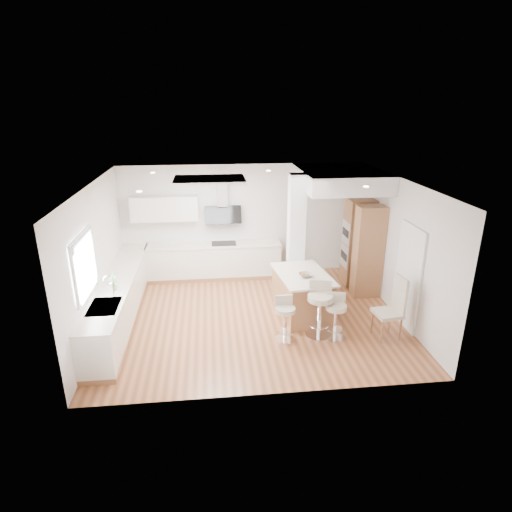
{
  "coord_description": "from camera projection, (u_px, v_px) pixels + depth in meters",
  "views": [
    {
      "loc": [
        -0.82,
        -7.88,
        4.26
      ],
      "look_at": [
        0.1,
        0.4,
        1.2
      ],
      "focal_mm": 30.0,
      "sensor_mm": 36.0,
      "label": 1
    }
  ],
  "objects": [
    {
      "name": "doorway_right",
      "position": [
        408.0,
        278.0,
        8.31
      ],
      "size": [
        0.05,
        1.0,
        2.1
      ],
      "color": "#483F38",
      "rests_on": "ground"
    },
    {
      "name": "oven_column",
      "position": [
        362.0,
        246.0,
        9.97
      ],
      "size": [
        0.63,
        1.21,
        2.1
      ],
      "color": "#A47046",
      "rests_on": "ground"
    },
    {
      "name": "soffit",
      "position": [
        340.0,
        179.0,
        9.54
      ],
      "size": [
        1.78,
        2.2,
        0.4
      ],
      "color": "white",
      "rests_on": "ground"
    },
    {
      "name": "bar_stool_b",
      "position": [
        320.0,
        306.0,
        8.01
      ],
      "size": [
        0.6,
        0.6,
        1.09
      ],
      "rotation": [
        0.0,
        0.0,
        -0.25
      ],
      "color": "white",
      "rests_on": "ground"
    },
    {
      "name": "bar_stool_c",
      "position": [
        336.0,
        314.0,
        7.96
      ],
      "size": [
        0.47,
        0.47,
        0.89
      ],
      "rotation": [
        0.0,
        0.0,
        -0.21
      ],
      "color": "white",
      "rests_on": "ground"
    },
    {
      "name": "counter_left",
      "position": [
        120.0,
        298.0,
        8.69
      ],
      "size": [
        0.63,
        4.5,
        1.35
      ],
      "color": "#A47046",
      "rests_on": "ground"
    },
    {
      "name": "counter_back",
      "position": [
        207.0,
        252.0,
        10.65
      ],
      "size": [
        3.62,
        0.63,
        2.5
      ],
      "color": "#A47046",
      "rests_on": "ground"
    },
    {
      "name": "ground",
      "position": [
        253.0,
        317.0,
        8.91
      ],
      "size": [
        6.0,
        6.0,
        0.0
      ],
      "primitive_type": "plane",
      "color": "#AA663F",
      "rests_on": "ground"
    },
    {
      "name": "dining_chair",
      "position": [
        394.0,
        305.0,
        7.97
      ],
      "size": [
        0.53,
        0.53,
        1.22
      ],
      "rotation": [
        0.0,
        0.0,
        0.12
      ],
      "color": "beige",
      "rests_on": "ground"
    },
    {
      "name": "bar_stool_a",
      "position": [
        285.0,
        317.0,
        7.9
      ],
      "size": [
        0.41,
        0.41,
        0.87
      ],
      "rotation": [
        0.0,
        0.0,
        0.07
      ],
      "color": "white",
      "rests_on": "ground"
    },
    {
      "name": "wall_left",
      "position": [
        96.0,
        260.0,
        8.12
      ],
      "size": [
        0.04,
        5.0,
        2.8
      ],
      "primitive_type": "cube",
      "color": "white",
      "rests_on": "ground"
    },
    {
      "name": "wall_back",
      "position": [
        243.0,
        220.0,
        10.76
      ],
      "size": [
        6.0,
        0.04,
        2.8
      ],
      "primitive_type": "cube",
      "color": "white",
      "rests_on": "ground"
    },
    {
      "name": "ceiling",
      "position": [
        253.0,
        317.0,
        8.91
      ],
      "size": [
        6.0,
        5.0,
        0.02
      ],
      "primitive_type": "cube",
      "color": "white",
      "rests_on": "ground"
    },
    {
      "name": "wall_right",
      "position": [
        399.0,
        248.0,
        8.74
      ],
      "size": [
        0.04,
        5.0,
        2.8
      ],
      "primitive_type": "cube",
      "color": "white",
      "rests_on": "ground"
    },
    {
      "name": "window_left",
      "position": [
        84.0,
        262.0,
        7.18
      ],
      "size": [
        0.06,
        1.28,
        1.07
      ],
      "color": "white",
      "rests_on": "ground"
    },
    {
      "name": "peninsula",
      "position": [
        302.0,
        294.0,
        8.89
      ],
      "size": [
        1.16,
        1.61,
        0.98
      ],
      "rotation": [
        0.0,
        0.0,
        0.12
      ],
      "color": "#A47046",
      "rests_on": "ground"
    },
    {
      "name": "skylight",
      "position": [
        210.0,
        180.0,
        8.43
      ],
      "size": [
        4.1,
        2.1,
        0.06
      ],
      "color": "white",
      "rests_on": "ground"
    },
    {
      "name": "pillar",
      "position": [
        296.0,
        237.0,
        9.42
      ],
      "size": [
        0.35,
        0.35,
        2.8
      ],
      "color": "white",
      "rests_on": "ground"
    }
  ]
}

